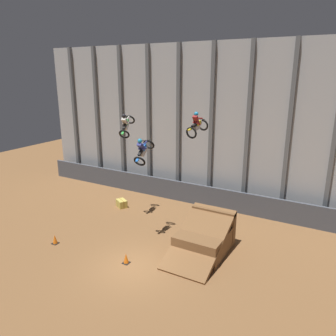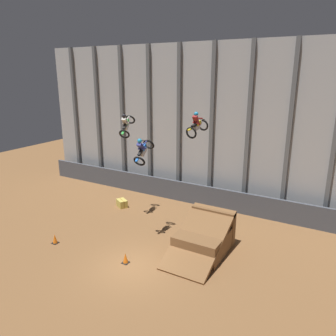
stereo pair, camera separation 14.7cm
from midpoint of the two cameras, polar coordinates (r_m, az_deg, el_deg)
name	(u,v)px [view 2 (the right image)]	position (r m, az deg, el deg)	size (l,w,h in m)	color
ground_plane	(132,267)	(18.22, -6.08, -16.73)	(60.00, 60.00, 0.00)	brown
arena_back_wall	(213,126)	(24.92, 7.93, 7.21)	(32.00, 0.40, 12.08)	#ADB2B7
lower_barrier	(205,196)	(25.35, 6.59, -4.86)	(31.36, 0.20, 1.62)	#474C56
dirt_ramp	(205,237)	(19.40, 6.63, -11.93)	(2.68, 4.66, 2.25)	brown
rider_bike_left_air	(126,124)	(22.02, -7.07, 7.55)	(1.17, 1.85, 1.70)	black
rider_bike_center_air	(143,150)	(19.19, -4.17, 3.14)	(0.87, 1.84, 1.70)	black
rider_bike_right_air	(197,125)	(20.02, 5.26, 7.40)	(0.90, 1.87, 1.59)	black
traffic_cone_near_ramp	(55,239)	(21.23, -18.90, -11.61)	(0.36, 0.36, 0.58)	black
traffic_cone_arena_edge	(125,258)	(18.42, -7.18, -15.33)	(0.36, 0.36, 0.58)	black
hay_bale_trackside	(122,203)	(25.45, -7.86, -6.10)	(1.08, 0.97, 0.57)	#CCB751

